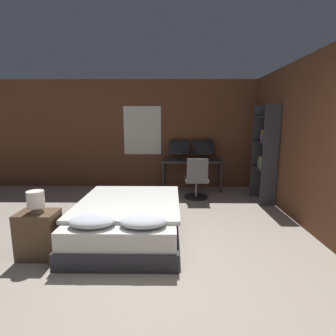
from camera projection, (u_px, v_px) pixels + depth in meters
The scene contains 13 objects.
ground_plane at pixel (168, 295), 2.58m from camera, with size 20.00×20.00×0.00m, color #9E9384.
wall_back at pixel (170, 134), 6.65m from camera, with size 12.00×0.08×2.70m.
wall_side_right at pixel (319, 145), 3.78m from camera, with size 0.06×12.00×2.70m.
bed at pixel (129, 219), 3.87m from camera, with size 1.49×2.04×0.59m.
nightstand at pixel (39, 234), 3.26m from camera, with size 0.47×0.35×0.58m.
bedside_lamp at pixel (36, 200), 3.18m from camera, with size 0.20×0.20×0.27m.
desk at pixel (192, 164), 6.41m from camera, with size 1.48×0.58×0.74m.
monitor_left at pixel (179, 149), 6.54m from camera, with size 0.52×0.16×0.46m.
monitor_right at pixel (203, 149), 6.53m from camera, with size 0.52×0.16×0.46m.
keyboard at pixel (192, 161), 6.21m from camera, with size 0.39×0.13×0.02m.
computer_mouse at pixel (204, 161), 6.20m from camera, with size 0.07×0.05×0.04m.
office_chair at pixel (196, 182), 5.71m from camera, with size 0.52×0.52×0.91m.
bookshelf at pixel (265, 152), 5.37m from camera, with size 0.32×0.71×2.01m.
Camera 1 is at (0.03, -2.32, 1.68)m, focal length 28.00 mm.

